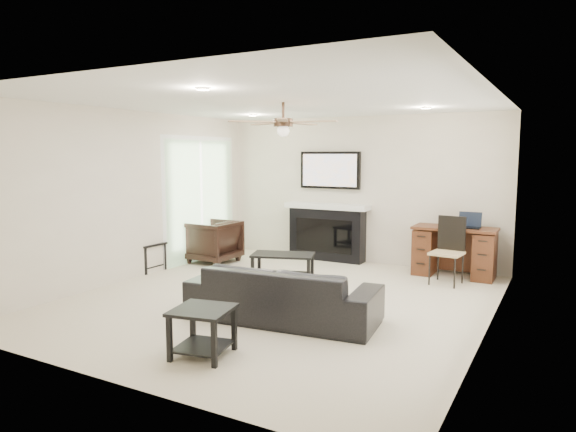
% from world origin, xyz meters
% --- Properties ---
extents(room_shell, '(5.50, 5.54, 2.52)m').
position_xyz_m(room_shell, '(0.19, 0.08, 1.68)').
color(room_shell, beige).
rests_on(room_shell, ground).
extents(sofa, '(2.20, 1.05, 0.62)m').
position_xyz_m(sofa, '(0.44, -0.69, 0.31)').
color(sofa, black).
rests_on(sofa, ground).
extents(armchair, '(0.81, 0.79, 0.73)m').
position_xyz_m(armchair, '(-2.16, 1.46, 0.36)').
color(armchair, black).
rests_on(armchair, ground).
extents(coffee_table, '(1.01, 0.76, 0.40)m').
position_xyz_m(coffee_table, '(-0.46, 0.91, 0.20)').
color(coffee_table, black).
rests_on(coffee_table, ground).
extents(end_table_near, '(0.61, 0.61, 0.45)m').
position_xyz_m(end_table_near, '(0.29, -1.94, 0.23)').
color(end_table_near, black).
rests_on(end_table_near, ground).
extents(end_table_left, '(0.51, 0.51, 0.45)m').
position_xyz_m(end_table_left, '(-2.71, 0.41, 0.23)').
color(end_table_left, black).
rests_on(end_table_left, ground).
extents(fireplace_unit, '(1.52, 0.34, 1.91)m').
position_xyz_m(fireplace_unit, '(-0.52, 2.58, 0.95)').
color(fireplace_unit, black).
rests_on(fireplace_unit, ground).
extents(desk, '(1.22, 0.56, 0.76)m').
position_xyz_m(desk, '(1.70, 2.39, 0.38)').
color(desk, '#3A1E0E').
rests_on(desk, ground).
extents(desk_chair, '(0.47, 0.49, 0.97)m').
position_xyz_m(desk_chair, '(1.70, 1.84, 0.48)').
color(desk_chair, black).
rests_on(desk_chair, ground).
extents(laptop, '(0.33, 0.24, 0.23)m').
position_xyz_m(laptop, '(1.90, 2.37, 0.88)').
color(laptop, black).
rests_on(laptop, desk).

